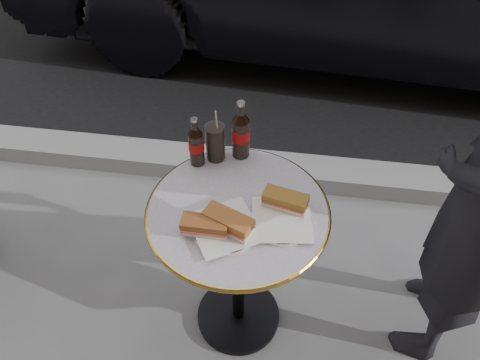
# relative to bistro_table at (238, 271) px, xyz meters

# --- Properties ---
(ground) EXTENTS (80.00, 80.00, 0.00)m
(ground) POSITION_rel_bistro_table_xyz_m (0.00, 0.00, -0.37)
(ground) COLOR slate
(ground) RESTS_ON ground
(curb) EXTENTS (40.00, 0.20, 0.12)m
(curb) POSITION_rel_bistro_table_xyz_m (0.00, 0.90, -0.32)
(curb) COLOR gray
(curb) RESTS_ON ground
(bistro_table) EXTENTS (0.62, 0.62, 0.73)m
(bistro_table) POSITION_rel_bistro_table_xyz_m (0.00, 0.00, 0.00)
(bistro_table) COLOR #BAB2C4
(bistro_table) RESTS_ON ground
(plate_left) EXTENTS (0.27, 0.27, 0.01)m
(plate_left) POSITION_rel_bistro_table_xyz_m (-0.03, -0.09, 0.37)
(plate_left) COLOR silver
(plate_left) RESTS_ON bistro_table
(plate_right) EXTENTS (0.21, 0.21, 0.01)m
(plate_right) POSITION_rel_bistro_table_xyz_m (0.15, -0.04, 0.37)
(plate_right) COLOR white
(plate_right) RESTS_ON bistro_table
(sandwich_left_a) EXTENTS (0.15, 0.07, 0.05)m
(sandwich_left_a) POSITION_rel_bistro_table_xyz_m (-0.09, -0.12, 0.40)
(sandwich_left_a) COLOR brown
(sandwich_left_a) RESTS_ON plate_left
(sandwich_left_b) EXTENTS (0.18, 0.13, 0.06)m
(sandwich_left_b) POSITION_rel_bistro_table_xyz_m (-0.02, -0.09, 0.41)
(sandwich_left_b) COLOR #AD602C
(sandwich_left_b) RESTS_ON plate_left
(sandwich_right) EXTENTS (0.16, 0.10, 0.05)m
(sandwich_right) POSITION_rel_bistro_table_xyz_m (0.15, 0.02, 0.40)
(sandwich_right) COLOR olive
(sandwich_right) RESTS_ON plate_right
(cola_bottle_left) EXTENTS (0.07, 0.07, 0.20)m
(cola_bottle_left) POSITION_rel_bistro_table_xyz_m (-0.18, 0.20, 0.47)
(cola_bottle_left) COLOR black
(cola_bottle_left) RESTS_ON bistro_table
(cola_bottle_right) EXTENTS (0.08, 0.08, 0.24)m
(cola_bottle_right) POSITION_rel_bistro_table_xyz_m (-0.03, 0.27, 0.49)
(cola_bottle_right) COLOR black
(cola_bottle_right) RESTS_ON bistro_table
(cola_glass) EXTENTS (0.09, 0.09, 0.15)m
(cola_glass) POSITION_rel_bistro_table_xyz_m (-0.12, 0.24, 0.44)
(cola_glass) COLOR black
(cola_glass) RESTS_ON bistro_table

